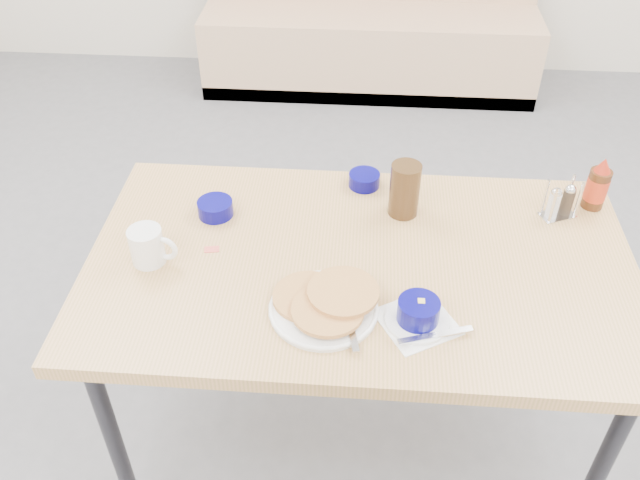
# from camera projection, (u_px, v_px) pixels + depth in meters

# --- Properties ---
(booth_bench) EXTENTS (1.90, 0.56, 1.22)m
(booth_bench) POSITION_uv_depth(u_px,v_px,m) (370.00, 24.00, 3.93)
(booth_bench) COLOR tan
(booth_bench) RESTS_ON ground
(dining_table) EXTENTS (1.40, 0.80, 0.76)m
(dining_table) POSITION_uv_depth(u_px,v_px,m) (360.00, 278.00, 1.77)
(dining_table) COLOR tan
(dining_table) RESTS_ON ground
(pancake_plate) EXTENTS (0.26, 0.26, 0.05)m
(pancake_plate) POSITION_uv_depth(u_px,v_px,m) (325.00, 304.00, 1.58)
(pancake_plate) COLOR white
(pancake_plate) RESTS_ON dining_table
(coffee_mug) EXTENTS (0.13, 0.09, 0.10)m
(coffee_mug) POSITION_uv_depth(u_px,v_px,m) (148.00, 246.00, 1.69)
(coffee_mug) COLOR white
(coffee_mug) RESTS_ON dining_table
(grits_setting) EXTENTS (0.23, 0.22, 0.07)m
(grits_setting) POSITION_uv_depth(u_px,v_px,m) (418.00, 314.00, 1.54)
(grits_setting) COLOR white
(grits_setting) RESTS_ON dining_table
(creamer_bowl) EXTENTS (0.10, 0.10, 0.04)m
(creamer_bowl) POSITION_uv_depth(u_px,v_px,m) (215.00, 208.00, 1.86)
(creamer_bowl) COLOR #060462
(creamer_bowl) RESTS_ON dining_table
(butter_bowl) EXTENTS (0.09, 0.09, 0.04)m
(butter_bowl) POSITION_uv_depth(u_px,v_px,m) (364.00, 180.00, 1.97)
(butter_bowl) COLOR #060462
(butter_bowl) RESTS_ON dining_table
(amber_tumbler) EXTENTS (0.10, 0.10, 0.15)m
(amber_tumbler) POSITION_uv_depth(u_px,v_px,m) (405.00, 190.00, 1.83)
(amber_tumbler) COLOR #3C2713
(amber_tumbler) RESTS_ON dining_table
(condiment_caddy) EXTENTS (0.11, 0.09, 0.11)m
(condiment_caddy) POSITION_uv_depth(u_px,v_px,m) (560.00, 204.00, 1.84)
(condiment_caddy) COLOR silver
(condiment_caddy) RESTS_ON dining_table
(syrup_bottle) EXTENTS (0.06, 0.06, 0.16)m
(syrup_bottle) POSITION_uv_depth(u_px,v_px,m) (597.00, 186.00, 1.86)
(syrup_bottle) COLOR #47230F
(syrup_bottle) RESTS_ON dining_table
(sugar_wrapper) EXTENTS (0.04, 0.03, 0.00)m
(sugar_wrapper) POSITION_uv_depth(u_px,v_px,m) (212.00, 249.00, 1.76)
(sugar_wrapper) COLOR #E3574B
(sugar_wrapper) RESTS_ON dining_table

